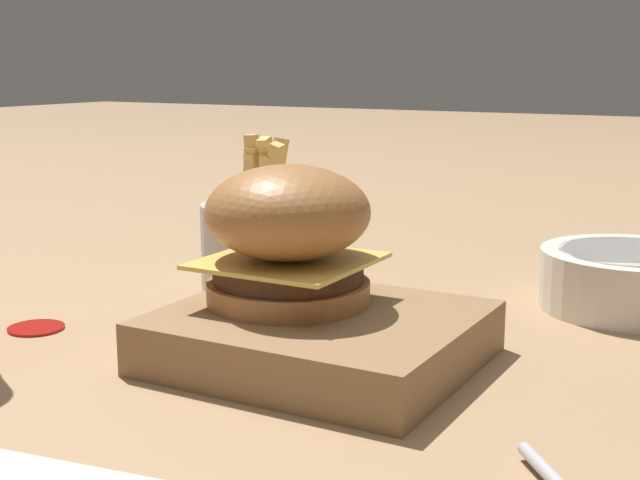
{
  "coord_description": "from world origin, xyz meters",
  "views": [
    {
      "loc": [
        0.23,
        -0.5,
        0.2
      ],
      "look_at": [
        -0.06,
        0.01,
        0.09
      ],
      "focal_mm": 50.0,
      "sensor_mm": 36.0,
      "label": 1
    }
  ],
  "objects_px": {
    "burger": "(288,234)",
    "side_bowl": "(634,278)",
    "serving_board": "(320,337)",
    "fries_basket": "(257,242)"
  },
  "relations": [
    {
      "from": "burger",
      "to": "side_bowl",
      "type": "bearing_deg",
      "value": 50.47
    },
    {
      "from": "side_bowl",
      "to": "burger",
      "type": "bearing_deg",
      "value": -129.53
    },
    {
      "from": "burger",
      "to": "side_bowl",
      "type": "height_order",
      "value": "burger"
    },
    {
      "from": "burger",
      "to": "serving_board",
      "type": "bearing_deg",
      "value": -17.69
    },
    {
      "from": "burger",
      "to": "side_bowl",
      "type": "relative_size",
      "value": 0.75
    },
    {
      "from": "fries_basket",
      "to": "side_bowl",
      "type": "distance_m",
      "value": 0.33
    },
    {
      "from": "fries_basket",
      "to": "serving_board",
      "type": "bearing_deg",
      "value": -45.32
    },
    {
      "from": "burger",
      "to": "fries_basket",
      "type": "distance_m",
      "value": 0.19
    },
    {
      "from": "burger",
      "to": "fries_basket",
      "type": "bearing_deg",
      "value": 129.95
    },
    {
      "from": "fries_basket",
      "to": "side_bowl",
      "type": "height_order",
      "value": "fries_basket"
    }
  ]
}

